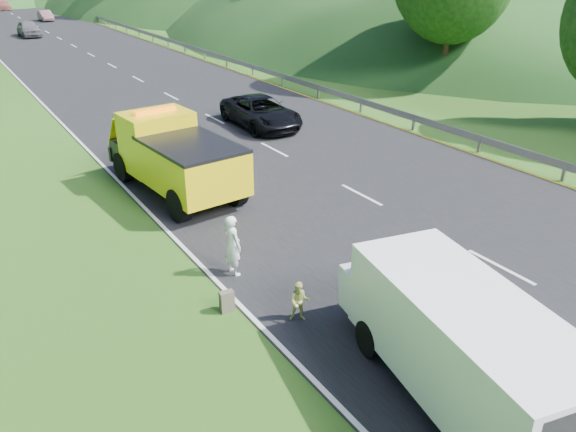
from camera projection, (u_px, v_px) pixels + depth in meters
ground at (369, 266)px, 15.44m from camera, size 320.00×320.00×0.00m
road_surface at (91, 55)px, 47.46m from camera, size 14.00×200.00×0.02m
guardrail at (129, 33)px, 60.56m from camera, size 0.06×140.00×1.52m
tree_line_right at (207, 20)px, 72.46m from camera, size 14.00×140.00×14.00m
tow_truck at (174, 155)px, 19.69m from camera, size 2.98×6.71×2.80m
white_van at (459, 340)px, 10.42m from camera, size 3.98×6.85×2.29m
woman at (234, 274)px, 15.08m from camera, size 0.51×0.66×1.69m
child at (299, 320)px, 13.16m from camera, size 0.61×0.58×1.00m
suitcase at (227, 301)px, 13.38m from camera, size 0.35×0.21×0.55m
passing_suv at (261, 127)px, 27.86m from camera, size 2.61×5.31×1.45m
dist_car_a at (30, 37)px, 57.76m from camera, size 1.88×4.66×1.59m
dist_car_b at (46, 21)px, 71.23m from camera, size 1.36×3.89×1.28m
dist_car_c at (3, 10)px, 85.35m from camera, size 2.17×5.33×1.55m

